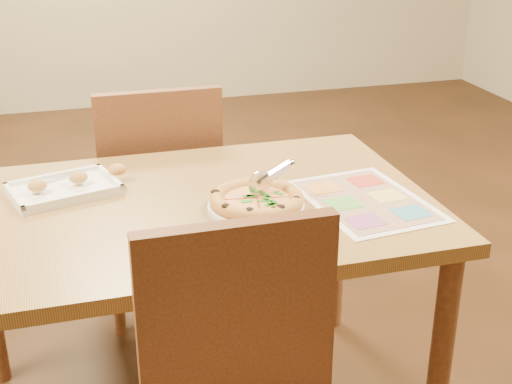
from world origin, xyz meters
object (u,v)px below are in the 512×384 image
object	(u,v)px
appetizer_tray	(67,188)
dining_table	(191,232)
plate	(256,207)
menu	(365,200)
chair_far	(158,176)
pizza	(257,200)
pizza_cutter	(271,176)

from	to	relation	value
appetizer_tray	dining_table	bearing A→B (deg)	-28.57
plate	menu	distance (m)	0.30
dining_table	chair_far	size ratio (longest dim) A/B	2.77
plate	pizza	xyz separation A→B (m)	(0.00, 0.00, 0.02)
pizza_cutter	plate	bearing A→B (deg)	-165.75
pizza_cutter	menu	xyz separation A→B (m)	(0.25, -0.06, -0.08)
chair_far	pizza_cutter	bearing A→B (deg)	107.81
dining_table	chair_far	distance (m)	0.61
plate	chair_far	bearing A→B (deg)	103.30
plate	pizza_cutter	size ratio (longest dim) A/B	1.90
menu	dining_table	bearing A→B (deg)	166.24
dining_table	plate	bearing A→B (deg)	-27.12
dining_table	menu	bearing A→B (deg)	-13.76
appetizer_tray	menu	bearing A→B (deg)	-20.10
dining_table	appetizer_tray	xyz separation A→B (m)	(-0.31, 0.17, 0.10)
plate	appetizer_tray	size ratio (longest dim) A/B	0.75
appetizer_tray	plate	bearing A→B (deg)	-28.08
dining_table	appetizer_tray	bearing A→B (deg)	151.43
dining_table	appetizer_tray	distance (m)	0.37
pizza_cutter	appetizer_tray	world-z (taller)	pizza_cutter
dining_table	chair_far	xyz separation A→B (m)	(-0.00, 0.60, -0.07)
plate	pizza	size ratio (longest dim) A/B	1.02
chair_far	plate	xyz separation A→B (m)	(0.16, -0.68, 0.16)
plate	pizza	bearing A→B (deg)	47.86
chair_far	menu	bearing A→B (deg)	122.86
dining_table	pizza_cutter	bearing A→B (deg)	-14.55
pizza	menu	distance (m)	0.30
plate	pizza	world-z (taller)	pizza
chair_far	pizza	distance (m)	0.72
appetizer_tray	pizza	bearing A→B (deg)	-27.57
chair_far	menu	world-z (taller)	chair_far
plate	menu	size ratio (longest dim) A/B	0.62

